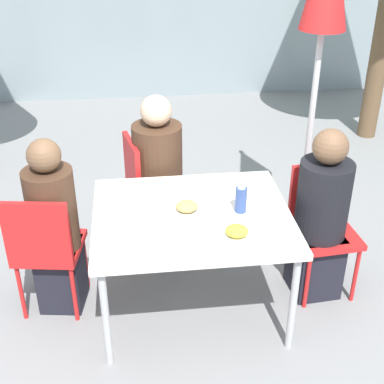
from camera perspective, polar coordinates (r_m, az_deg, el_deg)
The scene contains 13 objects.
ground_plane at distance 3.69m, azimuth 0.00°, elevation -11.89°, with size 24.00×24.00×0.00m, color gray.
dining_table at distance 3.29m, azimuth 0.00°, elevation -3.12°, with size 1.20×1.01×0.72m.
chair_left at distance 3.45m, azimuth -15.42°, elevation -5.45°, with size 0.46×0.46×0.88m.
person_left at distance 3.47m, azimuth -14.40°, elevation -4.03°, with size 0.31×0.31×1.20m.
chair_right at distance 3.69m, azimuth 13.67°, elevation -2.78°, with size 0.43×0.43×0.88m.
person_right at distance 3.58m, azimuth 13.54°, elevation -2.88°, with size 0.34×0.34×1.20m.
chair_far at distance 4.03m, azimuth -4.87°, elevation 0.92°, with size 0.48×0.48×0.88m.
person_far at distance 3.98m, azimuth -3.61°, elevation 1.42°, with size 0.39×0.39×1.22m.
plate_0 at distance 3.26m, azimuth -0.55°, elevation -1.77°, with size 0.24×0.24×0.07m.
plate_1 at distance 3.05m, azimuth 4.80°, elevation -4.40°, with size 0.24×0.24×0.07m.
bottle at distance 3.25m, azimuth 5.24°, elevation -0.75°, with size 0.07×0.07×0.18m.
drinking_cup at distance 3.16m, azimuth -3.40°, elevation -2.34°, with size 0.08×0.08×0.11m.
salad_bowl at distance 3.44m, azimuth -2.97°, elevation 0.02°, with size 0.20×0.20×0.06m.
Camera 1 is at (-0.33, -2.76, 2.43)m, focal length 50.00 mm.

